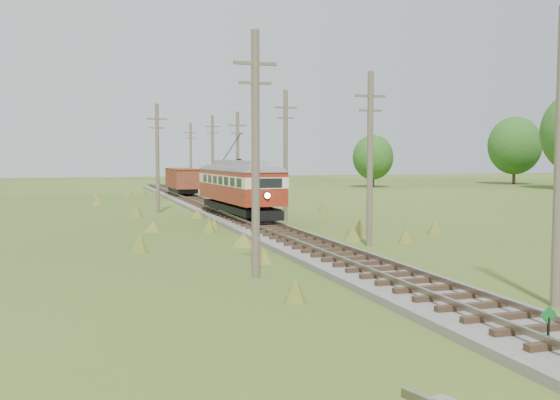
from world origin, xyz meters
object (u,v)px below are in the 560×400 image
object	(u,v)px
gondola	(182,180)
gravel_pile	(240,198)
streetcar	(239,184)
switch_marker	(548,325)

from	to	relation	value
gondola	gravel_pile	xyz separation A→B (m)	(3.92, -9.38, -1.47)
streetcar	gondola	xyz separation A→B (m)	(-0.00, 24.99, -0.59)
switch_marker	gondola	world-z (taller)	gondola
switch_marker	streetcar	size ratio (longest dim) A/B	0.09
streetcar	gravel_pile	distance (m)	16.23
streetcar	gravel_pile	size ratio (longest dim) A/B	3.82
streetcar	gravel_pile	bearing A→B (deg)	73.27
gravel_pile	gondola	bearing A→B (deg)	112.71
streetcar	gravel_pile	xyz separation A→B (m)	(3.92, 15.62, -2.06)
streetcar	gondola	bearing A→B (deg)	87.37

